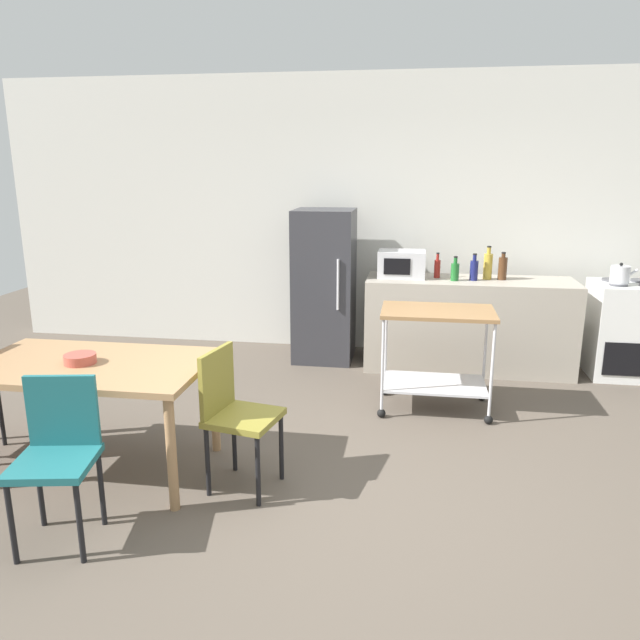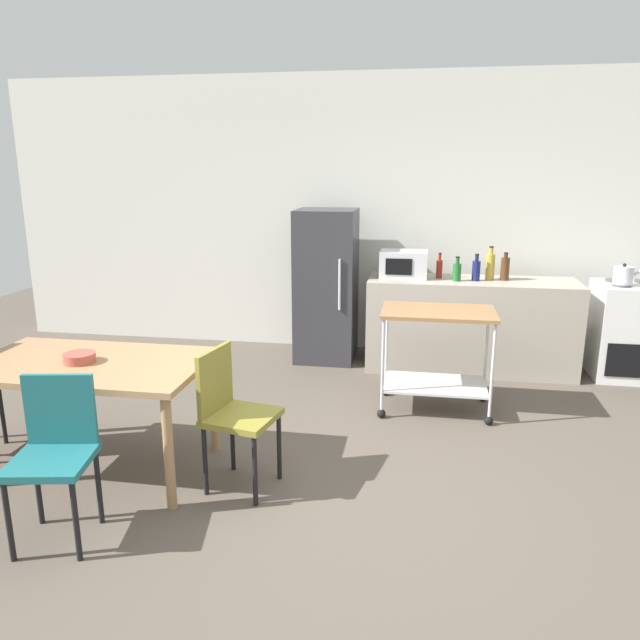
% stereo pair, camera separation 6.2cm
% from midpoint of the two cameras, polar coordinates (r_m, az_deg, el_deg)
% --- Properties ---
extents(ground_plane, '(12.00, 12.00, 0.00)m').
position_cam_midpoint_polar(ground_plane, '(3.89, 2.88, -16.17)').
color(ground_plane, brown).
extents(back_wall, '(8.40, 0.12, 2.90)m').
position_cam_midpoint_polar(back_wall, '(6.56, 6.40, 9.69)').
color(back_wall, silver).
rests_on(back_wall, ground_plane).
extents(kitchen_counter, '(2.00, 0.64, 0.90)m').
position_cam_midpoint_polar(kitchen_counter, '(6.15, 14.21, -0.45)').
color(kitchen_counter, '#A89E8E').
rests_on(kitchen_counter, ground_plane).
extents(dining_table, '(1.50, 0.90, 0.75)m').
position_cam_midpoint_polar(dining_table, '(4.20, -20.47, -4.71)').
color(dining_table, '#A37A51').
rests_on(dining_table, ground_plane).
extents(chair_olive, '(0.47, 0.47, 0.89)m').
position_cam_midpoint_polar(chair_olive, '(3.81, -7.80, -8.26)').
color(chair_olive, olive).
rests_on(chair_olive, ground_plane).
extents(chair_teal, '(0.47, 0.47, 0.89)m').
position_cam_midpoint_polar(chair_teal, '(3.57, -23.21, -10.98)').
color(chair_teal, '#1E666B').
rests_on(chair_teal, ground_plane).
extents(stove_oven, '(0.60, 0.61, 0.92)m').
position_cam_midpoint_polar(stove_oven, '(6.45, 27.12, -0.90)').
color(stove_oven, white).
rests_on(stove_oven, ground_plane).
extents(refrigerator, '(0.60, 0.63, 1.55)m').
position_cam_midpoint_polar(refrigerator, '(6.22, 0.89, 3.24)').
color(refrigerator, '#333338').
rests_on(refrigerator, ground_plane).
extents(kitchen_cart, '(0.91, 0.57, 0.85)m').
position_cam_midpoint_polar(kitchen_cart, '(5.01, 11.30, -2.17)').
color(kitchen_cart, olive).
rests_on(kitchen_cart, ground_plane).
extents(microwave, '(0.46, 0.35, 0.26)m').
position_cam_midpoint_polar(microwave, '(6.05, 8.16, 5.23)').
color(microwave, silver).
rests_on(microwave, kitchen_counter).
extents(bottle_soda, '(0.06, 0.06, 0.25)m').
position_cam_midpoint_polar(bottle_soda, '(6.07, 11.45, 4.81)').
color(bottle_soda, maroon).
rests_on(bottle_soda, kitchen_counter).
extents(bottle_sesame_oil, '(0.08, 0.08, 0.23)m').
position_cam_midpoint_polar(bottle_sesame_oil, '(5.95, 13.06, 4.48)').
color(bottle_sesame_oil, '#1E6628').
rests_on(bottle_sesame_oil, kitchen_counter).
extents(bottle_hot_sauce, '(0.08, 0.08, 0.26)m').
position_cam_midpoint_polar(bottle_hot_sauce, '(6.00, 14.77, 4.58)').
color(bottle_hot_sauce, navy).
rests_on(bottle_hot_sauce, kitchen_counter).
extents(bottle_wine, '(0.08, 0.08, 0.32)m').
position_cam_midpoint_polar(bottle_wine, '(6.09, 16.01, 4.91)').
color(bottle_wine, gold).
rests_on(bottle_wine, kitchen_counter).
extents(bottle_vinegar, '(0.08, 0.08, 0.27)m').
position_cam_midpoint_polar(bottle_vinegar, '(6.11, 17.29, 4.67)').
color(bottle_vinegar, '#4C2D19').
rests_on(bottle_vinegar, kitchen_counter).
extents(fruit_bowl, '(0.20, 0.20, 0.06)m').
position_cam_midpoint_polar(fruit_bowl, '(4.17, -21.30, -3.33)').
color(fruit_bowl, '#B24C3F').
rests_on(fruit_bowl, dining_table).
extents(kettle, '(0.24, 0.17, 0.19)m').
position_cam_midpoint_polar(kettle, '(6.22, 26.91, 3.79)').
color(kettle, silver).
rests_on(kettle, stove_oven).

